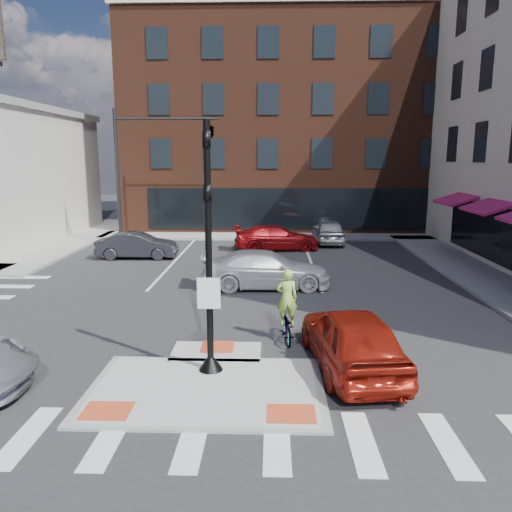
{
  "coord_description": "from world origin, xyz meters",
  "views": [
    {
      "loc": [
        1.47,
        -11.07,
        5.26
      ],
      "look_at": [
        0.96,
        5.35,
        2.0
      ],
      "focal_mm": 35.0,
      "sensor_mm": 36.0,
      "label": 1
    }
  ],
  "objects_px": {
    "cyclist": "(287,317)",
    "bg_car_dark": "(137,245)",
    "white_pickup": "(266,269)",
    "bg_car_red": "(276,238)",
    "bg_car_silver": "(328,231)",
    "red_sedan": "(351,338)"
  },
  "relations": [
    {
      "from": "cyclist",
      "to": "bg_car_dark",
      "type": "bearing_deg",
      "value": -62.37
    },
    {
      "from": "white_pickup",
      "to": "bg_car_red",
      "type": "height_order",
      "value": "white_pickup"
    },
    {
      "from": "bg_car_red",
      "to": "bg_car_dark",
      "type": "bearing_deg",
      "value": 102.64
    },
    {
      "from": "bg_car_silver",
      "to": "white_pickup",
      "type": "bearing_deg",
      "value": 70.85
    },
    {
      "from": "white_pickup",
      "to": "bg_car_silver",
      "type": "height_order",
      "value": "bg_car_silver"
    },
    {
      "from": "red_sedan",
      "to": "cyclist",
      "type": "relative_size",
      "value": 2.2
    },
    {
      "from": "bg_car_silver",
      "to": "cyclist",
      "type": "bearing_deg",
      "value": 79.51
    },
    {
      "from": "white_pickup",
      "to": "cyclist",
      "type": "height_order",
      "value": "cyclist"
    },
    {
      "from": "red_sedan",
      "to": "bg_car_silver",
      "type": "height_order",
      "value": "red_sedan"
    },
    {
      "from": "bg_car_silver",
      "to": "bg_car_red",
      "type": "bearing_deg",
      "value": 35.99
    },
    {
      "from": "cyclist",
      "to": "red_sedan",
      "type": "bearing_deg",
      "value": 124.28
    },
    {
      "from": "red_sedan",
      "to": "bg_car_dark",
      "type": "distance_m",
      "value": 16.52
    },
    {
      "from": "red_sedan",
      "to": "cyclist",
      "type": "xyz_separation_m",
      "value": [
        -1.57,
        1.93,
        -0.08
      ]
    },
    {
      "from": "bg_car_dark",
      "to": "cyclist",
      "type": "height_order",
      "value": "cyclist"
    },
    {
      "from": "red_sedan",
      "to": "bg_car_red",
      "type": "bearing_deg",
      "value": -91.2
    },
    {
      "from": "white_pickup",
      "to": "bg_car_dark",
      "type": "relative_size",
      "value": 1.25
    },
    {
      "from": "cyclist",
      "to": "bg_car_silver",
      "type": "bearing_deg",
      "value": -105.17
    },
    {
      "from": "bg_car_dark",
      "to": "cyclist",
      "type": "bearing_deg",
      "value": -149.56
    },
    {
      "from": "bg_car_silver",
      "to": "cyclist",
      "type": "distance_m",
      "value": 17.16
    },
    {
      "from": "bg_car_silver",
      "to": "cyclist",
      "type": "xyz_separation_m",
      "value": [
        -3.07,
        -16.88,
        -0.04
      ]
    },
    {
      "from": "red_sedan",
      "to": "bg_car_red",
      "type": "height_order",
      "value": "red_sedan"
    },
    {
      "from": "bg_car_dark",
      "to": "bg_car_red",
      "type": "relative_size",
      "value": 0.86
    }
  ]
}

